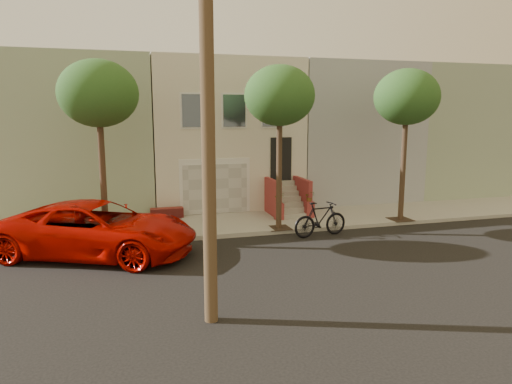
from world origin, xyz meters
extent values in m
plane|color=black|center=(0.00, 0.00, 0.00)|extent=(90.00, 90.00, 0.00)
cube|color=#99968B|center=(0.00, 5.35, 0.07)|extent=(40.00, 3.70, 0.15)
cube|color=beige|center=(0.00, 11.20, 3.65)|extent=(7.00, 8.00, 7.00)
cube|color=gray|center=(-6.80, 11.20, 3.65)|extent=(6.50, 8.00, 7.00)
cube|color=#9A9CA2|center=(6.80, 11.20, 3.65)|extent=(6.50, 8.00, 7.00)
cube|color=gray|center=(13.30, 11.20, 3.65)|extent=(6.50, 8.00, 7.00)
cube|color=silver|center=(-0.90, 7.22, 1.40)|extent=(3.20, 0.12, 2.50)
cube|color=#B7B7B2|center=(-0.90, 7.16, 1.30)|extent=(2.90, 0.06, 2.20)
cube|color=#99968B|center=(-0.90, 5.35, 0.16)|extent=(3.20, 3.70, 0.02)
cube|color=maroon|center=(-3.10, 6.90, 0.37)|extent=(1.40, 0.45, 0.44)
cube|color=black|center=(2.20, 7.17, 2.55)|extent=(1.00, 0.06, 2.00)
cube|color=#3F4751|center=(-1.80, 7.17, 4.75)|extent=(1.00, 0.06, 1.40)
cube|color=silver|center=(-1.80, 7.19, 4.75)|extent=(1.15, 0.05, 1.55)
cube|color=#3F4751|center=(0.00, 7.17, 4.75)|extent=(1.00, 0.06, 1.40)
cube|color=silver|center=(0.00, 7.19, 4.75)|extent=(1.15, 0.05, 1.55)
cube|color=#3F4751|center=(1.80, 7.17, 4.75)|extent=(1.00, 0.06, 1.40)
cube|color=silver|center=(1.80, 7.19, 4.75)|extent=(1.15, 0.05, 1.55)
cube|color=#99968B|center=(2.20, 5.38, 0.25)|extent=(1.20, 0.28, 0.20)
cube|color=#99968B|center=(2.20, 5.66, 0.45)|extent=(1.20, 0.28, 0.20)
cube|color=#99968B|center=(2.20, 5.94, 0.65)|extent=(1.20, 0.28, 0.20)
cube|color=#99968B|center=(2.20, 6.22, 0.85)|extent=(1.20, 0.28, 0.20)
cube|color=#99968B|center=(2.20, 6.50, 1.05)|extent=(1.20, 0.28, 0.20)
cube|color=#99968B|center=(2.20, 6.78, 1.25)|extent=(1.20, 0.28, 0.20)
cube|color=#99968B|center=(2.20, 7.06, 1.45)|extent=(1.20, 0.28, 0.20)
cube|color=maroon|center=(1.50, 6.22, 0.95)|extent=(0.18, 1.96, 1.60)
cube|color=maroon|center=(2.90, 6.22, 0.95)|extent=(0.18, 1.96, 1.60)
cube|color=maroon|center=(1.50, 5.34, 0.50)|extent=(0.35, 0.35, 0.70)
imported|color=#1E4D1B|center=(1.50, 5.34, 1.07)|extent=(0.40, 0.35, 0.45)
cube|color=maroon|center=(2.90, 5.34, 0.50)|extent=(0.35, 0.35, 0.70)
imported|color=#1E4D1B|center=(2.90, 5.34, 1.07)|extent=(0.41, 0.35, 0.45)
cube|color=#2D2116|center=(-5.50, 3.90, 0.15)|extent=(0.90, 0.90, 0.02)
cylinder|color=#3E2D1C|center=(-5.50, 3.90, 2.25)|extent=(0.22, 0.22, 4.20)
ellipsoid|color=#1E4D1B|center=(-5.50, 3.90, 5.30)|extent=(2.70, 2.57, 2.29)
cube|color=#2D2116|center=(1.00, 3.90, 0.15)|extent=(0.90, 0.90, 0.02)
cylinder|color=#3E2D1C|center=(1.00, 3.90, 2.25)|extent=(0.22, 0.22, 4.20)
ellipsoid|color=#1E4D1B|center=(1.00, 3.90, 5.30)|extent=(2.70, 2.57, 2.29)
cube|color=#2D2116|center=(6.50, 3.90, 0.15)|extent=(0.90, 0.90, 0.02)
cylinder|color=#3E2D1C|center=(6.50, 3.90, 2.25)|extent=(0.22, 0.22, 4.20)
ellipsoid|color=#1E4D1B|center=(6.50, 3.90, 5.30)|extent=(2.70, 2.57, 2.29)
cylinder|color=#483521|center=(-3.00, -3.20, 5.00)|extent=(0.30, 0.30, 10.00)
imported|color=#B60700|center=(-5.71, 2.56, 0.90)|extent=(7.10, 5.39, 1.79)
imported|color=black|center=(2.31, 2.82, 0.67)|extent=(2.31, 0.95, 1.35)
camera|label=1|loc=(-4.68, -12.83, 4.61)|focal=32.16mm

